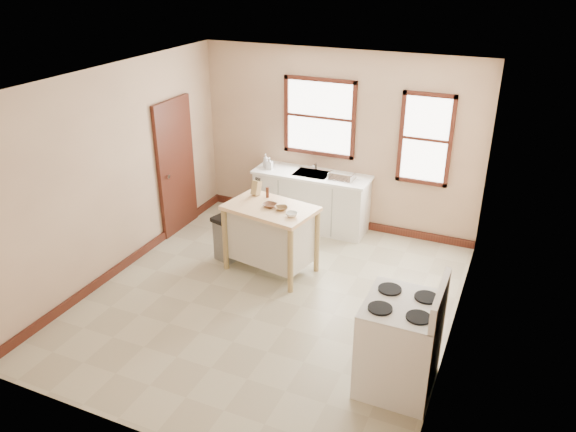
% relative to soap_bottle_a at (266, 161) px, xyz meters
% --- Properties ---
extents(floor, '(5.00, 5.00, 0.00)m').
position_rel_soap_bottle_a_xyz_m(floor, '(1.09, -2.17, -1.03)').
color(floor, '#B7B091').
rests_on(floor, ground).
extents(ceiling, '(5.00, 5.00, 0.00)m').
position_rel_soap_bottle_a_xyz_m(ceiling, '(1.09, -2.17, 1.77)').
color(ceiling, white).
rests_on(ceiling, ground).
extents(wall_back, '(4.50, 0.04, 2.80)m').
position_rel_soap_bottle_a_xyz_m(wall_back, '(1.09, 0.33, 0.37)').
color(wall_back, '#D1AD89').
rests_on(wall_back, ground).
extents(wall_left, '(0.04, 5.00, 2.80)m').
position_rel_soap_bottle_a_xyz_m(wall_left, '(-1.16, -2.17, 0.37)').
color(wall_left, '#D1AD89').
rests_on(wall_left, ground).
extents(wall_right, '(0.04, 5.00, 2.80)m').
position_rel_soap_bottle_a_xyz_m(wall_right, '(3.34, -2.17, 0.37)').
color(wall_right, '#D1AD89').
rests_on(wall_right, ground).
extents(window_main, '(1.17, 0.06, 1.22)m').
position_rel_soap_bottle_a_xyz_m(window_main, '(0.79, 0.31, 0.72)').
color(window_main, '#401911').
rests_on(window_main, wall_back).
extents(window_side, '(0.77, 0.06, 1.37)m').
position_rel_soap_bottle_a_xyz_m(window_side, '(2.44, 0.31, 0.57)').
color(window_side, '#401911').
rests_on(window_side, wall_back).
extents(door_left, '(0.06, 0.90, 2.10)m').
position_rel_soap_bottle_a_xyz_m(door_left, '(-1.12, -0.87, 0.02)').
color(door_left, '#401911').
rests_on(door_left, ground).
extents(baseboard_back, '(4.50, 0.04, 0.12)m').
position_rel_soap_bottle_a_xyz_m(baseboard_back, '(1.09, 0.30, -0.97)').
color(baseboard_back, '#401911').
rests_on(baseboard_back, ground).
extents(baseboard_left, '(0.04, 5.00, 0.12)m').
position_rel_soap_bottle_a_xyz_m(baseboard_left, '(-1.13, -2.17, -0.97)').
color(baseboard_left, '#401911').
rests_on(baseboard_left, ground).
extents(sink_counter, '(1.86, 0.62, 0.92)m').
position_rel_soap_bottle_a_xyz_m(sink_counter, '(0.79, 0.03, -0.57)').
color(sink_counter, silver).
rests_on(sink_counter, ground).
extents(faucet, '(0.03, 0.03, 0.22)m').
position_rel_soap_bottle_a_xyz_m(faucet, '(0.79, 0.21, -0.00)').
color(faucet, silver).
rests_on(faucet, sink_counter).
extents(soap_bottle_a, '(0.09, 0.09, 0.22)m').
position_rel_soap_bottle_a_xyz_m(soap_bottle_a, '(0.00, 0.00, 0.00)').
color(soap_bottle_a, '#B2B2B2').
rests_on(soap_bottle_a, sink_counter).
extents(soap_bottle_b, '(0.09, 0.10, 0.20)m').
position_rel_soap_bottle_a_xyz_m(soap_bottle_b, '(0.10, -0.06, -0.01)').
color(soap_bottle_b, '#B2B2B2').
rests_on(soap_bottle_b, sink_counter).
extents(dish_rack, '(0.42, 0.34, 0.10)m').
position_rel_soap_bottle_a_xyz_m(dish_rack, '(1.30, -0.02, -0.06)').
color(dish_rack, silver).
rests_on(dish_rack, sink_counter).
extents(kitchen_island, '(1.30, 0.95, 0.97)m').
position_rel_soap_bottle_a_xyz_m(kitchen_island, '(0.79, -1.49, -0.55)').
color(kitchen_island, '#F5CA90').
rests_on(kitchen_island, ground).
extents(knife_block, '(0.12, 0.12, 0.20)m').
position_rel_soap_bottle_a_xyz_m(knife_block, '(0.44, -1.20, 0.04)').
color(knife_block, tan).
rests_on(knife_block, kitchen_island).
extents(pepper_grinder, '(0.05, 0.05, 0.15)m').
position_rel_soap_bottle_a_xyz_m(pepper_grinder, '(0.62, -1.22, 0.01)').
color(pepper_grinder, '#482113').
rests_on(pepper_grinder, kitchen_island).
extents(bowl_a, '(0.21, 0.21, 0.05)m').
position_rel_soap_bottle_a_xyz_m(bowl_a, '(0.78, -1.49, -0.04)').
color(bowl_a, brown).
rests_on(bowl_a, kitchen_island).
extents(bowl_b, '(0.23, 0.23, 0.04)m').
position_rel_soap_bottle_a_xyz_m(bowl_b, '(0.97, -1.52, -0.04)').
color(bowl_b, brown).
rests_on(bowl_b, kitchen_island).
extents(bowl_c, '(0.20, 0.20, 0.05)m').
position_rel_soap_bottle_a_xyz_m(bowl_c, '(1.17, -1.65, -0.04)').
color(bowl_c, white).
rests_on(bowl_c, kitchen_island).
extents(trash_bin, '(0.41, 0.37, 0.66)m').
position_rel_soap_bottle_a_xyz_m(trash_bin, '(0.07, -1.47, -0.70)').
color(trash_bin, slate).
rests_on(trash_bin, ground).
extents(gas_stove, '(0.79, 0.80, 1.26)m').
position_rel_soap_bottle_a_xyz_m(gas_stove, '(2.96, -3.07, -0.40)').
color(gas_stove, white).
rests_on(gas_stove, ground).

